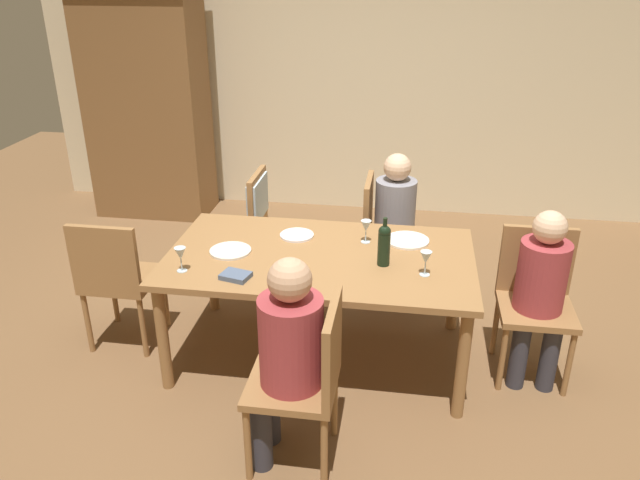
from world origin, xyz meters
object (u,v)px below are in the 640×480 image
Objects in this scene: chair_right_end at (535,292)px; wine_glass_near_right at (366,227)px; wine_glass_near_left at (180,254)px; person_man_bearded at (541,286)px; chair_near at (309,374)px; person_woman_host at (286,349)px; dinner_plate_guest_left at (408,240)px; wine_glass_centre at (426,258)px; armoire_cabinet at (147,104)px; dinner_plate_guest_right at (297,235)px; wine_bottle_tall_green at (384,244)px; dinner_plate_host at (230,251)px; chair_far_right at (382,229)px; person_man_guest at (398,215)px; chair_far_left at (268,214)px; dining_table at (320,265)px; chair_left_end at (116,275)px.

wine_glass_near_right is (-1.06, 0.14, 0.31)m from chair_right_end.
person_man_bearded is at bearing 8.39° from wine_glass_near_left.
chair_near is at bearing 39.28° from chair_right_end.
person_woman_host reaches higher than dinner_plate_guest_left.
wine_glass_near_left is 1.00× the size of wine_glass_centre.
armoire_cabinet is 1.89× the size of person_woman_host.
dinner_plate_guest_right is (-0.17, 1.17, 0.08)m from person_woman_host.
dinner_plate_host is (-0.95, 0.03, -0.13)m from wine_bottle_tall_green.
chair_far_right is 1.05m from wine_bottle_tall_green.
person_woman_host is 1.90m from person_man_guest.
chair_near is 0.98m from wine_glass_centre.
chair_far_left is at bearing 117.98° from dinner_plate_guest_right.
chair_near is 1.86m from chair_far_right.
wine_glass_near_left is at bearing -44.00° from person_man_guest.
wine_glass_near_right is at bearing -41.91° from armoire_cabinet.
person_woman_host reaches higher than wine_glass_near_left.
wine_bottle_tall_green is 0.95m from dinner_plate_host.
dining_table is at bearing -52.83° from dinner_plate_guest_right.
chair_near is 4.17× the size of dinner_plate_guest_right.
chair_far_right is at bearing 106.63° from dinner_plate_guest_left.
dinner_plate_host is (-1.87, -0.13, 0.21)m from chair_right_end.
wine_bottle_tall_green is 2.01× the size of wine_glass_near_right.
person_woman_host reaches higher than chair_right_end.
armoire_cabinet reaches higher than person_man_guest.
dining_table is 2.04× the size of chair_far_left.
person_man_guest reaches higher than chair_near.
chair_right_end is 4.17× the size of dinner_plate_guest_right.
chair_far_right is 1.00× the size of chair_far_left.
dinner_plate_host is 0.47m from dinner_plate_guest_right.
armoire_cabinet is 2.09m from chair_far_left.
wine_glass_near_right is (1.02, 0.56, 0.00)m from wine_glass_near_left.
wine_glass_near_right is at bearing 41.15° from dining_table.
wine_glass_centre is at bearing -76.45° from dinner_plate_guest_left.
chair_far_right is at bearing -11.10° from person_woman_host.
person_man_guest is 7.52× the size of wine_glass_near_right.
wine_bottle_tall_green reaches higher than chair_far_right.
wine_glass_near_left and wine_glass_near_right have the same top height.
person_man_guest is 1.02m from wine_bottle_tall_green.
wine_glass_near_left is (-0.22, -1.25, 0.25)m from chair_far_left.
person_woman_host reaches higher than dinner_plate_host.
person_woman_host reaches higher than wine_glass_near_right.
chair_right_end is at bearing 20.54° from wine_glass_centre.
wine_bottle_tall_green is at bearing 0.50° from chair_left_end.
wine_bottle_tall_green is at bearing -19.71° from chair_near.
dinner_plate_host is at bearing -0.55° from chair_far_left.
chair_far_left is at bearing 80.23° from wine_glass_near_left.
dinner_plate_guest_right is (-1.51, 0.17, 0.21)m from chair_right_end.
chair_left_end is 4.17× the size of dinner_plate_guest_right.
person_man_guest is at bearing -43.73° from chair_right_end.
wine_glass_near_right is 0.54× the size of dinner_plate_guest_left.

